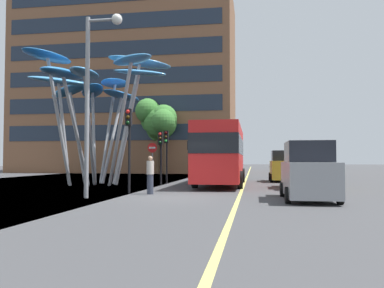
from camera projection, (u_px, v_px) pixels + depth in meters
name	position (u px, v px, depth m)	size (l,w,h in m)	color
ground	(160.00, 198.00, 16.28)	(120.00, 240.00, 0.10)	#424244
red_bus	(221.00, 152.00, 24.01)	(2.79, 10.33, 3.78)	red
leaf_sculpture	(99.00, 85.00, 25.06)	(9.81, 11.77, 8.55)	#9EA0A5
traffic_light_kerb_near	(129.00, 132.00, 18.31)	(0.28, 0.42, 3.96)	black
traffic_light_kerb_far	(161.00, 146.00, 23.87)	(0.28, 0.42, 3.28)	black
traffic_light_island_mid	(166.00, 145.00, 25.50)	(0.28, 0.42, 3.46)	black
traffic_light_opposite	(189.00, 151.00, 33.52)	(0.28, 0.42, 3.21)	black
car_parked_near	(308.00, 173.00, 15.12)	(1.98, 4.30, 2.27)	gray
car_parked_mid	(303.00, 169.00, 21.35)	(2.07, 3.96, 2.19)	gold
car_parked_far	(284.00, 167.00, 27.89)	(2.07, 3.87, 2.22)	gold
street_lamp	(95.00, 81.00, 16.01)	(1.57, 0.44, 7.56)	gray
tree_pavement_near	(162.00, 121.00, 43.08)	(3.86, 4.79, 7.69)	brown
tree_pavement_far	(156.00, 123.00, 44.55)	(4.49, 4.52, 8.47)	brown
pedestrian	(150.00, 175.00, 17.69)	(0.34, 0.34, 1.74)	#2D3342
no_entry_sign	(152.00, 157.00, 23.99)	(0.60, 0.12, 2.61)	gray
backdrop_building	(129.00, 86.00, 51.22)	(27.18, 12.98, 22.58)	brown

